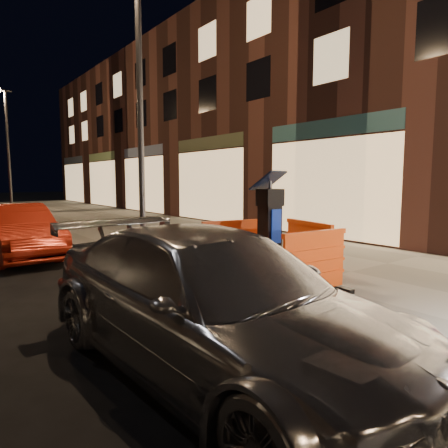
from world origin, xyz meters
TOP-DOWN VIEW (x-y plane):
  - ground_plane at (0.00, 0.00)m, footprint 120.00×120.00m
  - sidewalk at (3.00, 0.00)m, footprint 6.00×60.00m
  - kerb at (0.00, 0.00)m, footprint 0.30×60.00m
  - parking_kiosk at (1.22, 0.32)m, footprint 0.62×0.62m
  - barrier_front at (1.22, -0.63)m, footprint 1.27×0.59m
  - barrier_back at (1.22, 1.27)m, footprint 1.32×0.75m
  - barrier_kerbside at (0.27, 0.32)m, footprint 0.65×1.29m
  - barrier_bldgside at (2.17, 0.32)m, footprint 0.73×1.31m
  - car_silver at (-1.07, -1.32)m, footprint 2.15×4.78m
  - car_red at (-1.57, 6.00)m, footprint 1.57×3.94m
  - street_lamp_mid at (0.25, 3.00)m, footprint 0.12×0.12m
  - street_lamp_far at (0.25, 18.00)m, footprint 0.12×0.12m

SIDE VIEW (x-z plane):
  - ground_plane at x=0.00m, z-range 0.00..0.00m
  - car_silver at x=-1.07m, z-range -0.68..0.68m
  - car_red at x=-1.57m, z-range -0.64..0.64m
  - sidewalk at x=3.00m, z-range 0.00..0.15m
  - kerb at x=0.00m, z-range 0.00..0.15m
  - barrier_front at x=1.22m, z-range 0.15..1.12m
  - barrier_back at x=1.22m, z-range 0.15..1.12m
  - barrier_kerbside at x=0.27m, z-range 0.15..1.12m
  - barrier_bldgside at x=2.17m, z-range 0.15..1.12m
  - parking_kiosk at x=1.22m, z-range 0.15..1.88m
  - street_lamp_mid at x=0.25m, z-range 0.15..6.15m
  - street_lamp_far at x=0.25m, z-range 0.15..6.15m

